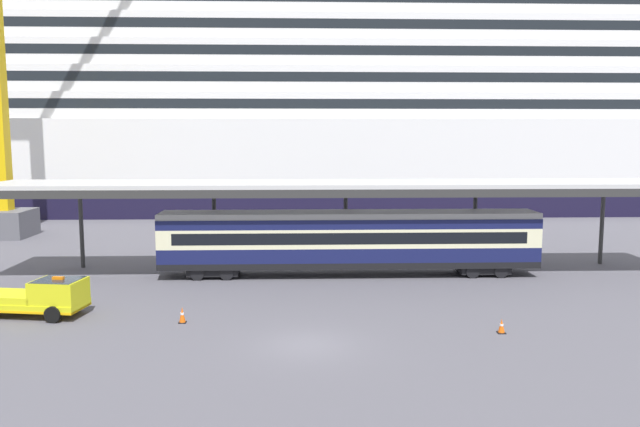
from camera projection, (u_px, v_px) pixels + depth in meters
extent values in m
plane|color=#53525B|center=(308.00, 345.00, 26.69)|extent=(400.00, 400.00, 0.00)
cube|color=black|center=(391.00, 191.00, 83.51)|extent=(161.18, 31.46, 3.23)
cube|color=white|center=(391.00, 151.00, 82.85)|extent=(161.18, 31.46, 7.55)
cube|color=white|center=(392.00, 111.00, 82.21)|extent=(148.28, 28.94, 2.92)
cube|color=black|center=(412.00, 104.00, 67.89)|extent=(141.84, 0.12, 1.05)
cube|color=white|center=(392.00, 88.00, 81.85)|extent=(142.35, 27.79, 2.92)
cube|color=black|center=(411.00, 77.00, 68.10)|extent=(136.16, 0.12, 1.05)
cube|color=white|center=(393.00, 66.00, 81.50)|extent=(136.42, 26.63, 2.92)
cube|color=black|center=(411.00, 50.00, 68.32)|extent=(130.49, 0.12, 1.05)
cube|color=white|center=(393.00, 43.00, 81.14)|extent=(130.49, 25.47, 2.92)
cube|color=black|center=(410.00, 24.00, 68.54)|extent=(124.82, 0.12, 1.05)
cube|color=white|center=(393.00, 20.00, 80.78)|extent=(124.56, 24.31, 2.92)
cube|color=silver|center=(349.00, 184.00, 39.88)|extent=(44.75, 5.89, 0.25)
cube|color=#2F2F2F|center=(353.00, 194.00, 37.10)|extent=(44.75, 0.20, 0.50)
cylinder|color=#2F2F2F|center=(81.00, 226.00, 42.13)|extent=(0.28, 0.28, 5.73)
cylinder|color=#2F2F2F|center=(214.00, 225.00, 42.45)|extent=(0.28, 0.28, 5.73)
cylinder|color=#2F2F2F|center=(346.00, 224.00, 42.77)|extent=(0.28, 0.28, 5.73)
cylinder|color=#2F2F2F|center=(475.00, 224.00, 43.09)|extent=(0.28, 0.28, 5.73)
cylinder|color=#2F2F2F|center=(602.00, 223.00, 43.41)|extent=(0.28, 0.28, 5.73)
cube|color=black|center=(349.00, 262.00, 39.99)|extent=(23.89, 2.80, 0.40)
cube|color=#141947|center=(349.00, 252.00, 39.91)|extent=(23.89, 2.80, 0.90)
cube|color=beige|center=(349.00, 236.00, 39.79)|extent=(23.89, 2.80, 1.20)
cube|color=black|center=(351.00, 239.00, 38.42)|extent=(21.98, 0.08, 0.72)
cube|color=#141947|center=(349.00, 222.00, 39.68)|extent=(23.89, 2.80, 0.60)
cube|color=#989898|center=(349.00, 215.00, 39.62)|extent=(23.89, 2.69, 0.36)
cube|color=black|center=(214.00, 269.00, 39.74)|extent=(3.20, 2.35, 0.50)
cylinder|color=black|center=(197.00, 274.00, 38.54)|extent=(0.84, 0.12, 0.84)
cylinder|color=black|center=(226.00, 274.00, 38.61)|extent=(0.84, 0.12, 0.84)
cube|color=black|center=(481.00, 267.00, 40.35)|extent=(3.20, 2.35, 0.50)
cylinder|color=black|center=(473.00, 272.00, 39.15)|extent=(0.84, 0.12, 0.84)
cylinder|color=black|center=(501.00, 272.00, 39.22)|extent=(0.84, 0.12, 0.84)
cube|color=yellow|center=(32.00, 304.00, 30.95)|extent=(5.45, 2.78, 0.36)
cube|color=#F2B20C|center=(32.00, 307.00, 30.97)|extent=(5.45, 2.80, 0.12)
cube|color=yellow|center=(59.00, 291.00, 30.69)|extent=(2.56, 2.25, 1.10)
cube|color=#19232D|center=(58.00, 284.00, 30.65)|extent=(2.34, 2.14, 0.44)
cube|color=orange|center=(58.00, 278.00, 30.62)|extent=(0.58, 0.28, 0.16)
cube|color=yellow|center=(12.00, 297.00, 31.03)|extent=(3.17, 2.35, 0.36)
cylinder|color=black|center=(74.00, 304.00, 31.76)|extent=(0.83, 0.37, 0.80)
cylinder|color=black|center=(53.00, 315.00, 29.79)|extent=(0.83, 0.37, 0.80)
cylinder|color=black|center=(13.00, 302.00, 32.16)|extent=(0.83, 0.37, 0.80)
cube|color=black|center=(182.00, 322.00, 29.83)|extent=(0.36, 0.36, 0.04)
cone|color=#EA590F|center=(182.00, 314.00, 29.78)|extent=(0.30, 0.30, 0.75)
cylinder|color=white|center=(182.00, 314.00, 29.78)|extent=(0.17, 0.17, 0.10)
cube|color=black|center=(501.00, 333.00, 28.27)|extent=(0.36, 0.36, 0.04)
cone|color=#EA590F|center=(502.00, 325.00, 28.22)|extent=(0.30, 0.30, 0.63)
cylinder|color=white|center=(502.00, 325.00, 28.22)|extent=(0.17, 0.17, 0.09)
cube|color=#595960|center=(5.00, 224.00, 55.25)|extent=(4.40, 4.40, 2.40)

